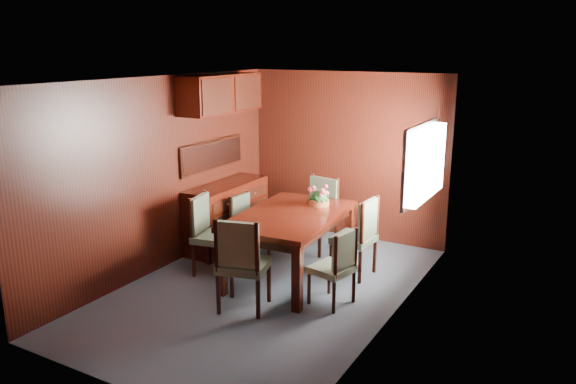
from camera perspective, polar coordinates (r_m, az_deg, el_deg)
The scene contains 11 objects.
ground at distance 6.63m, azimuth -2.26°, elevation -9.82°, with size 4.50×4.50×0.00m, color #404B57.
room_shell at distance 6.47m, azimuth -1.64°, elevation 4.72°, with size 3.06×4.52×2.41m.
sideboard at distance 7.91m, azimuth -6.21°, elevation -2.32°, with size 0.48×1.40×0.90m, color black.
dining_table at distance 6.72m, azimuth 0.19°, elevation -3.10°, with size 1.19×1.80×0.81m.
chair_left_near at distance 6.99m, azimuth -8.09°, elevation -3.79°, with size 0.54×0.55×0.99m.
chair_left_far at distance 7.45m, azimuth -4.28°, elevation -3.12°, with size 0.41×0.43×0.86m.
chair_right_near at distance 6.09m, azimuth 4.99°, elevation -7.25°, with size 0.47×0.49×0.87m.
chair_right_far at distance 6.85m, azimuth 7.27°, elevation -4.14°, with size 0.48×0.50×1.00m.
chair_head at distance 5.91m, azimuth -4.79°, elevation -6.86°, with size 0.61×0.59×1.05m.
chair_foot at distance 7.72m, azimuth 3.17°, elevation -1.81°, with size 0.55×0.53×1.01m.
flower_centerpiece at distance 6.98m, azimuth 3.16°, elevation -0.31°, with size 0.28×0.28×0.28m.
Camera 1 is at (3.19, -5.12, 2.75)m, focal length 35.00 mm.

